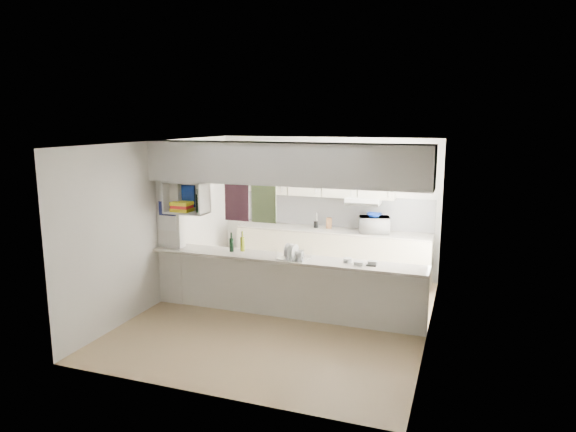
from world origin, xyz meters
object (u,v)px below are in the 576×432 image
at_px(microwave, 374,225).
at_px(bowl, 374,215).
at_px(wine_bottles, 237,244).
at_px(dish_rack, 294,253).

bearing_deg(microwave, bowl, 65.53).
bearing_deg(microwave, wine_bottles, 34.73).
height_order(microwave, bowl, bowl).
relative_size(microwave, bowl, 1.97).
bearing_deg(wine_bottles, bowl, 48.55).
bearing_deg(dish_rack, microwave, 79.41).
distance_m(microwave, wine_bottles, 2.67).
distance_m(bowl, wine_bottles, 2.66).
bearing_deg(microwave, dish_rack, 55.48).
height_order(microwave, dish_rack, microwave).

